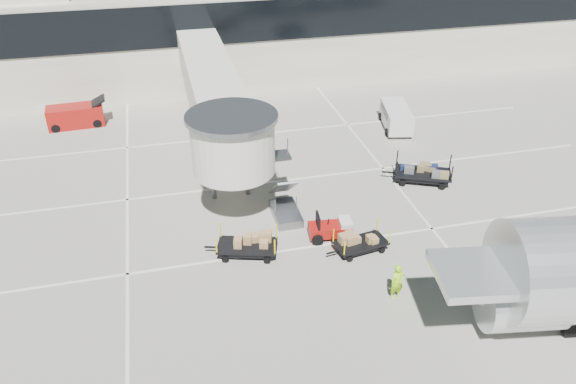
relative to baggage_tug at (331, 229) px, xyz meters
name	(u,v)px	position (x,y,z in m)	size (l,w,h in m)	color
ground	(338,268)	(-0.45, -2.58, -0.53)	(140.00, 140.00, 0.00)	#A49F93
lane_markings	(281,178)	(-1.12, 6.75, -0.52)	(40.00, 30.00, 0.02)	silver
terminal	(231,27)	(-0.80, 27.36, 3.58)	(64.00, 12.11, 15.20)	silver
jet_bridge	(218,101)	(-4.42, 9.68, 3.75)	(5.70, 20.40, 6.03)	silver
baggage_tug	(331,229)	(0.00, 0.00, 0.00)	(2.34, 1.64, 1.46)	#9B110E
suitcase_cart	(421,173)	(7.18, 4.30, 0.04)	(4.15, 2.92, 1.63)	black
box_cart_near	(361,242)	(1.15, -1.50, -0.02)	(3.33, 1.71, 1.28)	black
box_cart_far	(248,246)	(-4.49, -0.50, 0.03)	(3.74, 2.26, 1.44)	black
ground_worker	(397,282)	(1.45, -5.22, 0.38)	(0.66, 0.43, 1.82)	#9AE217
minivan	(396,115)	(8.83, 12.18, 0.44)	(2.59, 4.53, 1.62)	silver
belt_loader	(76,116)	(-14.02, 18.07, 0.25)	(4.33, 1.94, 2.04)	#9B110E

